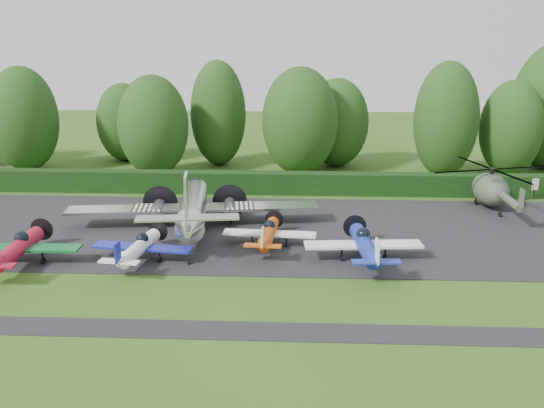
{
  "coord_description": "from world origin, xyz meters",
  "views": [
    {
      "loc": [
        5.06,
        -33.67,
        14.76
      ],
      "look_at": [
        3.06,
        8.73,
        2.5
      ],
      "focal_mm": 40.0,
      "sensor_mm": 36.0,
      "label": 1
    }
  ],
  "objects_px": {
    "transport_plane": "(192,208)",
    "light_plane_red": "(18,248)",
    "light_plane_white": "(140,247)",
    "light_plane_blue": "(365,245)",
    "light_plane_orange": "(269,233)",
    "helicopter": "(491,187)"
  },
  "relations": [
    {
      "from": "light_plane_blue",
      "to": "helicopter",
      "type": "height_order",
      "value": "helicopter"
    },
    {
      "from": "transport_plane",
      "to": "light_plane_red",
      "type": "xyz_separation_m",
      "value": [
        -10.0,
        -7.73,
        -0.52
      ]
    },
    {
      "from": "light_plane_red",
      "to": "light_plane_blue",
      "type": "distance_m",
      "value": 22.46
    },
    {
      "from": "transport_plane",
      "to": "light_plane_orange",
      "type": "distance_m",
      "value": 7.0
    },
    {
      "from": "helicopter",
      "to": "light_plane_orange",
      "type": "bearing_deg",
      "value": -148.17
    },
    {
      "from": "light_plane_orange",
      "to": "light_plane_red",
      "type": "bearing_deg",
      "value": -169.71
    },
    {
      "from": "light_plane_red",
      "to": "light_plane_white",
      "type": "relative_size",
      "value": 1.14
    },
    {
      "from": "transport_plane",
      "to": "light_plane_blue",
      "type": "distance_m",
      "value": 13.84
    },
    {
      "from": "light_plane_white",
      "to": "helicopter",
      "type": "distance_m",
      "value": 30.19
    },
    {
      "from": "light_plane_white",
      "to": "light_plane_orange",
      "type": "relative_size",
      "value": 1.02
    },
    {
      "from": "transport_plane",
      "to": "light_plane_red",
      "type": "height_order",
      "value": "transport_plane"
    },
    {
      "from": "light_plane_white",
      "to": "light_plane_blue",
      "type": "height_order",
      "value": "light_plane_blue"
    },
    {
      "from": "light_plane_orange",
      "to": "light_plane_blue",
      "type": "bearing_deg",
      "value": -25.84
    },
    {
      "from": "helicopter",
      "to": "light_plane_white",
      "type": "bearing_deg",
      "value": -150.82
    },
    {
      "from": "light_plane_white",
      "to": "light_plane_blue",
      "type": "relative_size",
      "value": 0.86
    },
    {
      "from": "transport_plane",
      "to": "light_plane_red",
      "type": "relative_size",
      "value": 2.43
    },
    {
      "from": "light_plane_white",
      "to": "light_plane_blue",
      "type": "distance_m",
      "value": 14.74
    },
    {
      "from": "light_plane_red",
      "to": "light_plane_white",
      "type": "bearing_deg",
      "value": 7.71
    },
    {
      "from": "transport_plane",
      "to": "light_plane_red",
      "type": "bearing_deg",
      "value": -134.97
    },
    {
      "from": "light_plane_red",
      "to": "helicopter",
      "type": "xyz_separation_m",
      "value": [
        34.4,
        14.93,
        0.64
      ]
    },
    {
      "from": "light_plane_blue",
      "to": "helicopter",
      "type": "bearing_deg",
      "value": 52.73
    },
    {
      "from": "light_plane_white",
      "to": "helicopter",
      "type": "height_order",
      "value": "helicopter"
    }
  ]
}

